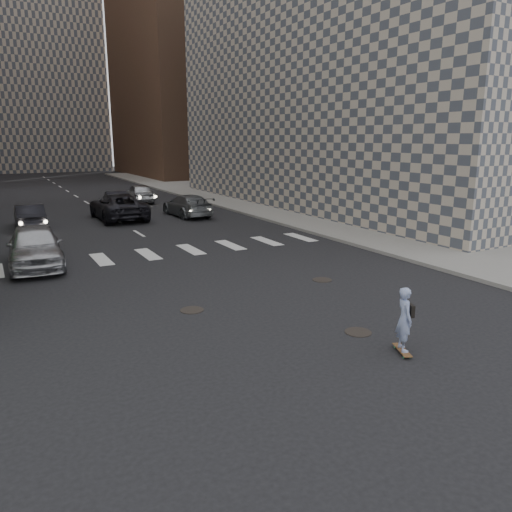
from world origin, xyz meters
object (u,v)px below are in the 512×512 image
Objects in this scene: silver_sedan at (35,246)px; traffic_car_e at (116,200)px; traffic_car_c at (118,207)px; skateboarder at (405,319)px; traffic_car_d at (140,193)px; traffic_car_b at (187,205)px; traffic_car_a at (30,216)px.

silver_sedan reaches higher than traffic_car_e.
traffic_car_c is 1.43× the size of traffic_car_e.
silver_sedan is 1.21× the size of traffic_car_e.
skateboarder is 31.13m from traffic_car_d.
skateboarder is at bearing 96.77° from traffic_car_e.
skateboarder is 0.33× the size of traffic_car_b.
skateboarder is 23.32m from traffic_car_a.
traffic_car_a is at bearing -1.74° from traffic_car_b.
traffic_car_d reaches higher than traffic_car_b.
traffic_car_c is at bearing 64.65° from silver_sedan.
traffic_car_b is at bearing -179.12° from traffic_car_a.
traffic_car_b is 1.11× the size of traffic_car_d.
silver_sedan is at bearing 141.06° from skateboarder.
traffic_car_b is at bearing 105.32° from skateboarder.
silver_sedan is 11.84m from traffic_car_c.
silver_sedan is 13.84m from traffic_car_b.
traffic_car_d is (3.53, 7.71, -0.06)m from traffic_car_c.
traffic_car_a is 8.23m from traffic_car_e.
traffic_car_b is 4.35m from traffic_car_c.
traffic_car_c reaches higher than traffic_car_a.
traffic_car_c is (-1.07, 23.32, -0.05)m from skateboarder.
traffic_car_a is (-6.23, 22.48, -0.16)m from skateboarder.
traffic_car_e is (-2.58, -3.03, -0.08)m from traffic_car_d.
traffic_car_c reaches higher than traffic_car_b.
traffic_car_d is (8.68, 8.56, 0.06)m from traffic_car_a.
traffic_car_a is (0.56, 9.53, -0.15)m from silver_sedan.
silver_sedan is at bearing 67.48° from traffic_car_d.
skateboarder is 0.39× the size of traffic_car_a.
traffic_car_d is (-0.75, 8.51, 0.04)m from traffic_car_b.
traffic_car_d is at bearing -134.83° from traffic_car_a.
skateboarder reaches higher than traffic_car_d.
traffic_car_a is 1.03× the size of traffic_car_e.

